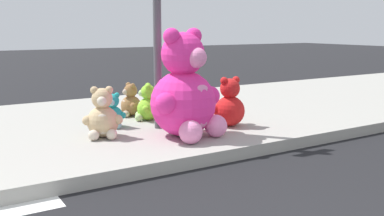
{
  "coord_description": "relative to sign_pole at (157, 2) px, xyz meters",
  "views": [
    {
      "loc": [
        -1.68,
        -0.87,
        1.52
      ],
      "look_at": [
        1.05,
        3.6,
        0.55
      ],
      "focal_mm": 41.04,
      "sensor_mm": 36.0,
      "label": 1
    }
  ],
  "objects": [
    {
      "name": "sidewalk",
      "position": [
        -1.0,
        0.8,
        -1.77
      ],
      "size": [
        28.0,
        4.4,
        0.15
      ],
      "primitive_type": "cube",
      "color": "#9E9B93",
      "rests_on": "ground_plane"
    },
    {
      "name": "sign_pole",
      "position": [
        0.0,
        0.0,
        0.0
      ],
      "size": [
        0.56,
        0.11,
        3.2
      ],
      "color": "#4C4C51",
      "rests_on": "sidewalk"
    },
    {
      "name": "plush_pink_large",
      "position": [
        0.08,
        -0.59,
        -1.15
      ],
      "size": [
        1.03,
        0.96,
        1.36
      ],
      "color": "#F22D93",
      "rests_on": "sidewalk"
    },
    {
      "name": "plush_tan",
      "position": [
        -0.84,
        -0.1,
        -1.44
      ],
      "size": [
        0.47,
        0.46,
        0.65
      ],
      "color": "tan",
      "rests_on": "sidewalk"
    },
    {
      "name": "plush_white",
      "position": [
        0.78,
        0.74,
        -1.47
      ],
      "size": [
        0.41,
        0.42,
        0.58
      ],
      "color": "white",
      "rests_on": "sidewalk"
    },
    {
      "name": "plush_red",
      "position": [
        0.91,
        -0.38,
        -1.42
      ],
      "size": [
        0.54,
        0.47,
        0.7
      ],
      "color": "red",
      "rests_on": "sidewalk"
    },
    {
      "name": "plush_brown",
      "position": [
        0.0,
        0.98,
        -1.49
      ],
      "size": [
        0.36,
        0.4,
        0.52
      ],
      "color": "olive",
      "rests_on": "sidewalk"
    },
    {
      "name": "plush_lime",
      "position": [
        0.1,
        0.56,
        -1.48
      ],
      "size": [
        0.4,
        0.4,
        0.55
      ],
      "color": "#8CD133",
      "rests_on": "sidewalk"
    },
    {
      "name": "plush_teal",
      "position": [
        -0.53,
        0.36,
        -1.5
      ],
      "size": [
        0.34,
        0.35,
        0.49
      ],
      "color": "teal",
      "rests_on": "sidewalk"
    }
  ]
}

